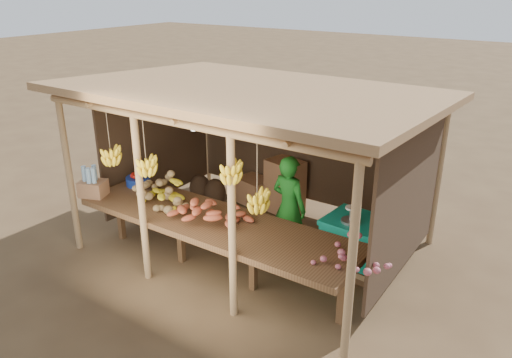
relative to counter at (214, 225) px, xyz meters
The scene contains 13 objects.
ground 1.20m from the counter, 90.00° to the left, with size 60.00×60.00×0.00m, color brown.
stall_structure 1.46m from the counter, 91.10° to the left, with size 4.70×3.50×2.43m.
counter is the anchor object (origin of this frame).
potato_heap 1.03m from the counter, behind, with size 1.14×0.68×0.37m, color #92764B, non-canonical shape.
sweet_potato_heap 0.25m from the counter, 135.53° to the right, with size 0.95×0.57×0.36m, color #AF4B2D, non-canonical shape.
onion_heap 1.92m from the counter, ahead, with size 0.78×0.47×0.35m, color #BD5C66, non-canonical shape.
banana_pile 0.90m from the counter, behind, with size 0.68×0.41×0.35m, color yellow, non-canonical shape.
tomato_basin 1.71m from the counter, 169.95° to the left, with size 0.36×0.36×0.19m.
bottle_box 1.94m from the counter, 169.83° to the right, with size 0.43×0.39×0.44m.
vendor 1.10m from the counter, 61.02° to the left, with size 0.54×0.36×1.49m, color #17691B.
tarp_crate 1.89m from the counter, 37.96° to the left, with size 0.87×0.76×0.96m.
carton_stack 2.22m from the counter, 101.57° to the left, with size 1.27×0.57×0.89m.
burlap_sacks 2.50m from the counter, 131.72° to the left, with size 0.72×0.38×0.51m.
Camera 1 is at (3.62, -5.36, 3.64)m, focal length 35.00 mm.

